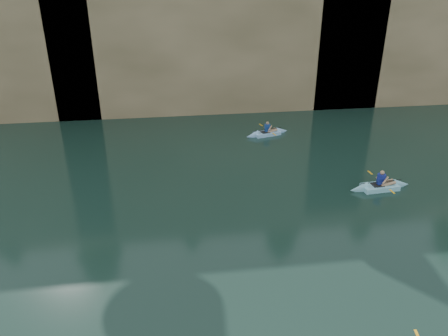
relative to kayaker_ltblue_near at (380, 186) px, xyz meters
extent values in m
cube|color=tan|center=(-8.27, 21.42, 5.84)|extent=(70.00, 16.00, 12.00)
cube|color=tan|center=(-6.27, 14.02, 5.54)|extent=(24.00, 2.40, 11.40)
cube|color=black|center=(-12.27, 13.37, 1.44)|extent=(3.50, 1.00, 3.20)
cube|color=black|center=(1.73, 13.37, 2.09)|extent=(5.00, 1.00, 4.50)
cube|color=#FFAF15|center=(-3.46, -9.60, 0.29)|extent=(0.16, 0.43, 0.02)
cube|color=#8CD2EA|center=(0.00, 0.00, -0.02)|extent=(2.58, 1.01, 0.29)
cone|color=#8CD2EA|center=(1.19, 0.09, -0.02)|extent=(0.95, 0.85, 0.78)
cone|color=#8CD2EA|center=(-1.19, -0.09, -0.02)|extent=(0.95, 0.85, 0.78)
cube|color=black|center=(-0.15, -0.01, 0.10)|extent=(0.59, 0.53, 0.04)
cube|color=navy|center=(0.00, 0.00, 0.40)|extent=(0.37, 0.26, 0.52)
sphere|color=tan|center=(0.00, 0.00, 0.78)|extent=(0.22, 0.22, 0.22)
cylinder|color=black|center=(0.00, 0.00, 0.27)|extent=(2.31, 0.21, 0.04)
cube|color=#FFAF15|center=(-0.08, 1.05, 0.27)|extent=(0.11, 0.42, 0.02)
cube|color=#FFAF15|center=(0.08, -1.05, 0.27)|extent=(0.11, 0.42, 0.02)
cube|color=#95C7FA|center=(-4.00, 8.17, -0.03)|extent=(2.47, 1.32, 0.26)
cone|color=#95C7FA|center=(-2.92, 8.46, -0.03)|extent=(0.99, 0.90, 0.71)
cone|color=#95C7FA|center=(-5.07, 7.88, -0.03)|extent=(0.99, 0.90, 0.71)
cube|color=black|center=(-4.14, 8.13, 0.07)|extent=(0.65, 0.57, 0.04)
cube|color=navy|center=(-4.00, 8.17, 0.34)|extent=(0.36, 0.28, 0.47)
sphere|color=tan|center=(-4.00, 8.17, 0.68)|extent=(0.20, 0.20, 0.20)
cylinder|color=black|center=(-4.00, 8.17, 0.24)|extent=(2.02, 0.58, 0.04)
cube|color=#FFAF15|center=(-4.24, 9.08, 0.24)|extent=(0.19, 0.43, 0.02)
cube|color=#FFAF15|center=(-3.75, 7.26, 0.24)|extent=(0.19, 0.43, 0.02)
camera|label=1|loc=(-10.48, -18.32, 10.45)|focal=35.00mm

